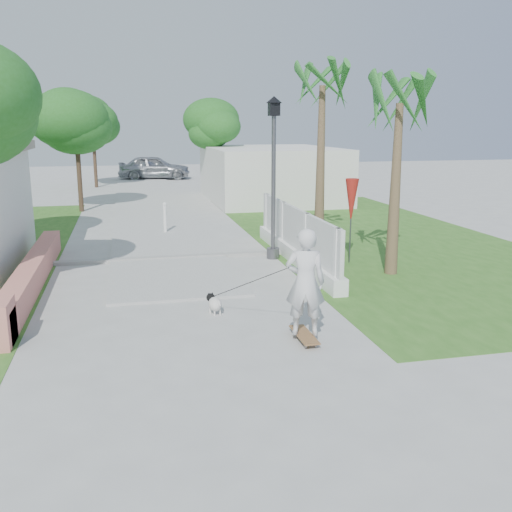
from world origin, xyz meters
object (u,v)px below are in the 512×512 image
object	(u,v)px
bollard	(165,217)
parked_car	(154,167)
street_lamp	(274,172)
dog	(214,303)
patio_umbrella	(351,202)
skateboarder	(260,284)

from	to	relation	value
bollard	parked_car	bearing A→B (deg)	88.05
street_lamp	dog	xyz separation A→B (m)	(-2.36, -4.41, -2.21)
patio_umbrella	bollard	bearing A→B (deg)	129.91
skateboarder	parked_car	size ratio (longest dim) A/B	0.51
bollard	skateboarder	bearing A→B (deg)	-84.01
parked_car	bollard	bearing A→B (deg)	-177.62
patio_umbrella	skateboarder	bearing A→B (deg)	-128.75
skateboarder	parked_car	xyz separation A→B (m)	(-0.34, 30.40, -0.04)
street_lamp	patio_umbrella	size ratio (longest dim) A/B	1.93
street_lamp	skateboarder	bearing A→B (deg)	-106.97
patio_umbrella	dog	size ratio (longest dim) A/B	4.06
street_lamp	patio_umbrella	world-z (taller)	street_lamp
patio_umbrella	dog	xyz separation A→B (m)	(-4.26, -3.41, -1.47)
skateboarder	bollard	bearing A→B (deg)	-67.21
skateboarder	parked_car	world-z (taller)	skateboarder
street_lamp	parked_car	bearing A→B (deg)	94.58
street_lamp	patio_umbrella	xyz separation A→B (m)	(1.90, -1.00, -0.74)
dog	parked_car	xyz separation A→B (m)	(0.36, 29.38, 0.61)
bollard	dog	world-z (taller)	bollard
bollard	dog	distance (m)	8.93
patio_umbrella	parked_car	distance (m)	26.27
bollard	patio_umbrella	distance (m)	7.25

